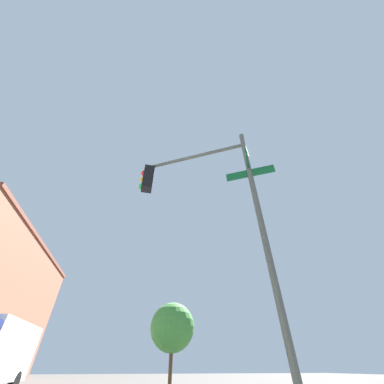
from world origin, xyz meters
The scene contains 2 objects.
traffic_signal_near centered at (-6.05, -6.05, 4.35)m, with size 2.00×3.03×6.14m.
street_tree centered at (8.00, -7.70, 3.42)m, with size 3.09×3.09×4.98m.
Camera 1 is at (-9.97, -4.91, 1.16)m, focal length 20.49 mm.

